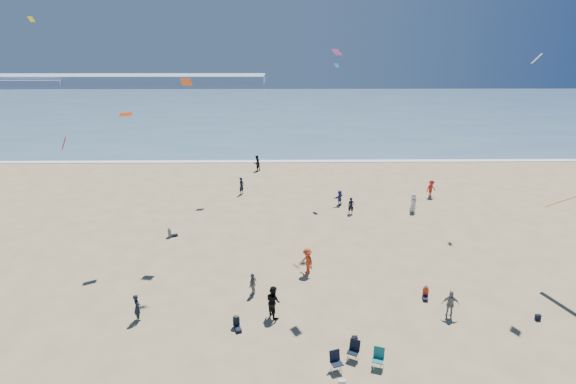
{
  "coord_description": "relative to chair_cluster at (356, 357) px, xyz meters",
  "views": [
    {
      "loc": [
        1.71,
        -12.51,
        14.78
      ],
      "look_at": [
        2.0,
        8.0,
        8.0
      ],
      "focal_mm": 28.0,
      "sensor_mm": 36.0,
      "label": 1
    }
  ],
  "objects": [
    {
      "name": "ocean",
      "position": [
        -5.22,
        89.65,
        -0.47
      ],
      "size": [
        220.0,
        100.0,
        0.06
      ],
      "primitive_type": "cube",
      "color": "#476B84",
      "rests_on": "ground"
    },
    {
      "name": "surf_line",
      "position": [
        -5.22,
        39.65,
        -0.46
      ],
      "size": [
        220.0,
        1.2,
        0.08
      ],
      "primitive_type": "cube",
      "color": "white",
      "rests_on": "ground"
    },
    {
      "name": "headland_far",
      "position": [
        -65.22,
        164.65,
        1.1
      ],
      "size": [
        110.0,
        20.0,
        3.2
      ],
      "primitive_type": "cube",
      "color": "#7A8EA8",
      "rests_on": "ground"
    },
    {
      "name": "headland_near",
      "position": [
        -105.22,
        159.65,
        0.5
      ],
      "size": [
        40.0,
        14.0,
        2.0
      ],
      "primitive_type": "cube",
      "color": "#7A8EA8",
      "rests_on": "ground"
    },
    {
      "name": "standing_flyers",
      "position": [
        0.67,
        9.9,
        0.39
      ],
      "size": [
        30.62,
        50.27,
        1.94
      ],
      "color": "black",
      "rests_on": "ground"
    },
    {
      "name": "seated_group",
      "position": [
        -3.22,
        1.84,
        -0.08
      ],
      "size": [
        18.72,
        24.94,
        0.84
      ],
      "color": "white",
      "rests_on": "ground"
    },
    {
      "name": "chair_cluster",
      "position": [
        0.0,
        0.0,
        0.0
      ],
      "size": [
        2.77,
        1.59,
        1.0
      ],
      "color": "black",
      "rests_on": "ground"
    },
    {
      "name": "white_tote",
      "position": [
        -0.86,
        -1.4,
        -0.3
      ],
      "size": [
        0.35,
        0.2,
        0.4
      ],
      "primitive_type": "cube",
      "color": "silver",
      "rests_on": "ground"
    },
    {
      "name": "black_backpack",
      "position": [
        0.22,
        1.77,
        -0.31
      ],
      "size": [
        0.3,
        0.22,
        0.38
      ],
      "primitive_type": "cube",
      "color": "black",
      "rests_on": "ground"
    },
    {
      "name": "navy_bag",
      "position": [
        10.86,
        3.67,
        -0.33
      ],
      "size": [
        0.28,
        0.18,
        0.34
      ],
      "primitive_type": "cube",
      "color": "black",
      "rests_on": "ground"
    },
    {
      "name": "kites_aloft",
      "position": [
        4.57,
        7.81,
        12.86
      ],
      "size": [
        45.96,
        43.72,
        28.07
      ],
      "color": "#FF7280",
      "rests_on": "ground"
    }
  ]
}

